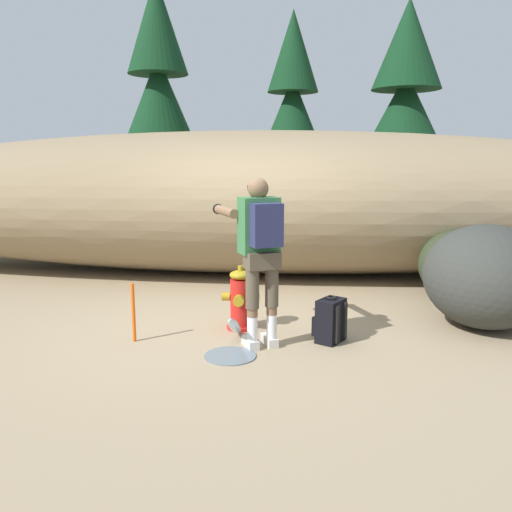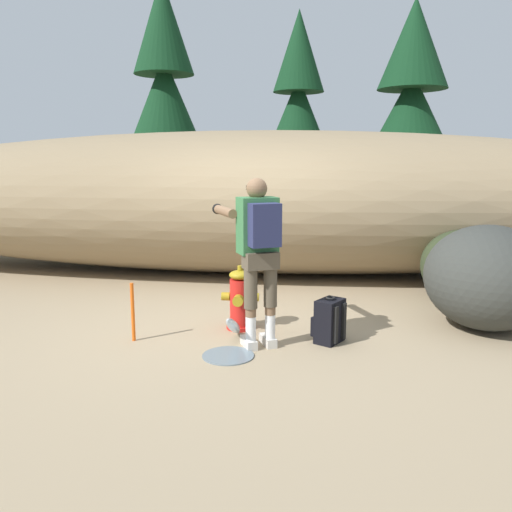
# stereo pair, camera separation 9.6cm
# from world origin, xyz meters

# --- Properties ---
(ground_plane) EXTENTS (56.00, 56.00, 0.04)m
(ground_plane) POSITION_xyz_m (0.00, 0.00, -0.02)
(ground_plane) COLOR #998466
(dirt_embankment) EXTENTS (15.44, 3.20, 2.27)m
(dirt_embankment) POSITION_xyz_m (0.00, 3.08, 1.13)
(dirt_embankment) COLOR #897556
(dirt_embankment) RESTS_ON ground_plane
(fire_hydrant) EXTENTS (0.40, 0.35, 0.70)m
(fire_hydrant) POSITION_xyz_m (0.10, 0.03, 0.32)
(fire_hydrant) COLOR red
(fire_hydrant) RESTS_ON ground_plane
(hydrant_water_jet) EXTENTS (0.49, 0.94, 0.43)m
(hydrant_water_jet) POSITION_xyz_m (0.10, -0.56, 0.14)
(hydrant_water_jet) COLOR silver
(hydrant_water_jet) RESTS_ON ground_plane
(utility_worker) EXTENTS (0.77, 1.04, 1.64)m
(utility_worker) POSITION_xyz_m (0.34, -0.48, 1.04)
(utility_worker) COLOR beige
(utility_worker) RESTS_ON ground_plane
(spare_backpack) EXTENTS (0.36, 0.36, 0.47)m
(spare_backpack) POSITION_xyz_m (1.04, -0.31, 0.22)
(spare_backpack) COLOR black
(spare_backpack) RESTS_ON ground_plane
(boulder_large) EXTENTS (1.45, 1.51, 0.92)m
(boulder_large) POSITION_xyz_m (2.79, 1.56, 0.46)
(boulder_large) COLOR #2B351F
(boulder_large) RESTS_ON ground_plane
(boulder_mid) EXTENTS (1.35, 1.48, 1.13)m
(boulder_mid) POSITION_xyz_m (2.75, 0.34, 0.57)
(boulder_mid) COLOR #333531
(boulder_mid) RESTS_ON ground_plane
(pine_tree_far_left) EXTENTS (2.62, 2.62, 6.80)m
(pine_tree_far_left) POSITION_xyz_m (-3.40, 9.78, 3.73)
(pine_tree_far_left) COLOR #47331E
(pine_tree_far_left) RESTS_ON ground_plane
(pine_tree_left) EXTENTS (2.21, 2.21, 5.89)m
(pine_tree_left) POSITION_xyz_m (0.40, 10.01, 3.29)
(pine_tree_left) COLOR #47331E
(pine_tree_left) RESTS_ON ground_plane
(pine_tree_center) EXTENTS (2.79, 2.79, 5.90)m
(pine_tree_center) POSITION_xyz_m (3.38, 9.25, 3.22)
(pine_tree_center) COLOR #47331E
(pine_tree_center) RESTS_ON ground_plane
(survey_stake) EXTENTS (0.04, 0.04, 0.60)m
(survey_stake) POSITION_xyz_m (-0.93, -0.48, 0.30)
(survey_stake) COLOR #E55914
(survey_stake) RESTS_ON ground_plane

